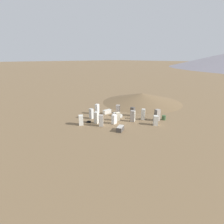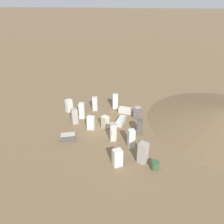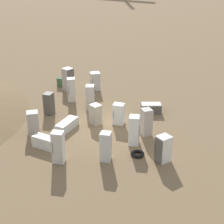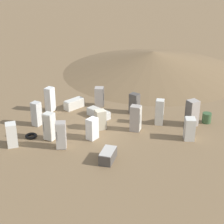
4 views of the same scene
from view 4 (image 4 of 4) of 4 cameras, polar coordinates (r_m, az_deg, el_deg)
name	(u,v)px [view 4 (image 4 of 4)]	position (r m, az deg, el deg)	size (l,w,h in m)	color
ground_plane	(97,130)	(26.53, -2.24, -2.77)	(1000.00, 1000.00, 0.00)	brown
dirt_mound	(153,62)	(38.87, 6.22, 7.64)	(18.45, 18.45, 2.13)	brown
discarded_fridge_0	(189,129)	(25.50, 11.72, -2.53)	(1.02, 1.01, 1.53)	silver
discarded_fridge_1	(101,120)	(26.41, -1.76, -1.18)	(0.90, 0.85, 1.42)	#B2A88E
discarded_fridge_2	(12,135)	(25.02, -15.05, -3.35)	(0.96, 1.01, 1.59)	silver
discarded_fridge_3	(92,129)	(25.08, -3.04, -2.55)	(0.76, 0.66, 1.49)	white
discarded_fridge_4	(61,135)	(24.10, -7.79, -3.52)	(0.89, 0.89, 1.81)	#A89E93
discarded_fridge_5	(159,112)	(27.23, 7.25, -0.01)	(0.81, 0.81, 1.90)	silver
discarded_fridge_6	(74,104)	(30.08, -5.79, 1.26)	(1.69, 0.75, 0.74)	beige
discarded_fridge_7	(49,126)	(25.25, -9.53, -2.18)	(0.77, 0.79, 1.90)	silver
discarded_fridge_8	(50,99)	(29.65, -9.45, 1.93)	(0.77, 0.73, 1.92)	white
discarded_fridge_9	(134,103)	(28.94, 3.44, 1.31)	(0.62, 0.75, 1.59)	#4C4742
discarded_fridge_10	(136,118)	(26.13, 3.62, -0.97)	(0.83, 0.90, 1.86)	#A89E93
discarded_fridge_11	(192,113)	(27.43, 12.10, -0.15)	(0.96, 0.91, 1.93)	#A89E93
discarded_fridge_12	(108,156)	(22.76, -0.63, -6.65)	(1.64, 1.31, 0.69)	#4C4742
discarded_fridge_13	(99,97)	(30.24, -1.93, 2.34)	(1.00, 1.00, 1.57)	#A89E93
discarded_fridge_14	(99,113)	(28.43, -2.07, -0.19)	(0.75, 1.95, 0.59)	silver
discarded_fridge_15	(36,114)	(27.44, -11.44, -0.26)	(0.71, 0.67, 1.78)	silver
scrap_tire	(31,136)	(26.10, -12.22, -3.58)	(0.81, 0.81, 0.20)	black
rusty_barrel	(207,118)	(28.34, 14.23, -0.87)	(0.66, 0.66, 0.75)	#385633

